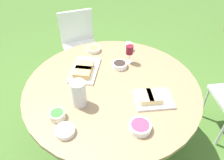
# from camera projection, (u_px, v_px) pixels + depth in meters

# --- Properties ---
(ground_plane) EXTENTS (40.00, 40.00, 0.00)m
(ground_plane) POSITION_uv_depth(u_px,v_px,m) (112.00, 139.00, 2.33)
(ground_plane) COLOR #446B2B
(dining_table) EXTENTS (1.47, 1.47, 0.77)m
(dining_table) POSITION_uv_depth(u_px,v_px,m) (112.00, 94.00, 1.90)
(dining_table) COLOR #4C4C51
(dining_table) RESTS_ON ground_plane
(chair_near_left) EXTENTS (0.48, 0.50, 0.89)m
(chair_near_left) POSITION_uv_depth(u_px,v_px,m) (79.00, 41.00, 2.88)
(chair_near_left) COLOR silver
(chair_near_left) RESTS_ON ground_plane
(water_pitcher) EXTENTS (0.12, 0.11, 0.21)m
(water_pitcher) POSITION_uv_depth(u_px,v_px,m) (79.00, 94.00, 1.60)
(water_pitcher) COLOR silver
(water_pitcher) RESTS_ON dining_table
(wine_glass) EXTENTS (0.07, 0.07, 0.18)m
(wine_glass) POSITION_uv_depth(u_px,v_px,m) (130.00, 51.00, 2.00)
(wine_glass) COLOR silver
(wine_glass) RESTS_ON dining_table
(platter_bread_main) EXTENTS (0.31, 0.35, 0.07)m
(platter_bread_main) POSITION_uv_depth(u_px,v_px,m) (152.00, 98.00, 1.68)
(platter_bread_main) COLOR white
(platter_bread_main) RESTS_ON dining_table
(platter_charcuterie) EXTENTS (0.44, 0.41, 0.07)m
(platter_charcuterie) POSITION_uv_depth(u_px,v_px,m) (84.00, 70.00, 1.95)
(platter_charcuterie) COLOR white
(platter_charcuterie) RESTS_ON dining_table
(bowl_fries) EXTENTS (0.14, 0.14, 0.04)m
(bowl_fries) POSITION_uv_depth(u_px,v_px,m) (94.00, 49.00, 2.22)
(bowl_fries) COLOR beige
(bowl_fries) RESTS_ON dining_table
(bowl_salad) EXTENTS (0.11, 0.11, 0.05)m
(bowl_salad) POSITION_uv_depth(u_px,v_px,m) (57.00, 115.00, 1.55)
(bowl_salad) COLOR beige
(bowl_salad) RESTS_ON dining_table
(bowl_olives) EXTENTS (0.14, 0.14, 0.05)m
(bowl_olives) POSITION_uv_depth(u_px,v_px,m) (120.00, 65.00, 2.01)
(bowl_olives) COLOR white
(bowl_olives) RESTS_ON dining_table
(bowl_dip_red) EXTENTS (0.15, 0.15, 0.05)m
(bowl_dip_red) POSITION_uv_depth(u_px,v_px,m) (140.00, 127.00, 1.47)
(bowl_dip_red) COLOR white
(bowl_dip_red) RESTS_ON dining_table
(bowl_dip_cream) EXTENTS (0.13, 0.13, 0.04)m
(bowl_dip_cream) POSITION_uv_depth(u_px,v_px,m) (65.00, 131.00, 1.45)
(bowl_dip_cream) COLOR white
(bowl_dip_cream) RESTS_ON dining_table
(cup_water_near) EXTENTS (0.07, 0.07, 0.08)m
(cup_water_near) POSITION_uv_depth(u_px,v_px,m) (128.00, 46.00, 2.22)
(cup_water_near) COLOR silver
(cup_water_near) RESTS_ON dining_table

